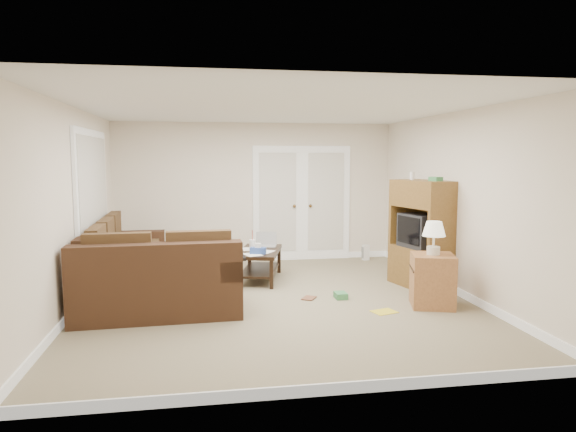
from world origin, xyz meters
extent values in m
plane|color=gray|center=(0.00, 0.00, 0.00)|extent=(5.50, 5.50, 0.00)
cube|color=white|center=(0.00, 0.00, 2.50)|extent=(5.00, 5.50, 0.02)
cube|color=white|center=(-2.50, 0.00, 1.25)|extent=(0.02, 5.50, 2.50)
cube|color=white|center=(2.50, 0.00, 1.25)|extent=(0.02, 5.50, 2.50)
cube|color=white|center=(0.00, 2.75, 1.25)|extent=(5.00, 0.02, 2.50)
cube|color=white|center=(0.00, -2.75, 1.25)|extent=(5.00, 0.02, 2.50)
cube|color=white|center=(0.40, 2.72, 1.02)|extent=(0.90, 0.04, 2.13)
cube|color=white|center=(1.30, 2.72, 1.02)|extent=(0.90, 0.04, 2.13)
cube|color=white|center=(0.40, 2.69, 1.07)|extent=(0.68, 0.02, 1.80)
cube|color=white|center=(1.30, 2.69, 1.07)|extent=(0.68, 0.02, 1.80)
cube|color=white|center=(-2.47, 1.00, 1.55)|extent=(0.04, 1.92, 1.42)
cube|color=white|center=(-2.44, 1.00, 1.55)|extent=(0.02, 1.74, 1.24)
cube|color=#3E2617|center=(-2.02, 0.91, 0.23)|extent=(1.07, 2.51, 0.45)
cube|color=#3E2617|center=(-2.37, 0.90, 0.68)|extent=(0.36, 2.49, 0.46)
cube|color=#3E2617|center=(-2.06, 2.02, 0.57)|extent=(0.98, 0.30, 0.24)
cube|color=#503820|center=(-1.93, 0.92, 0.52)|extent=(0.74, 2.39, 0.13)
cube|color=#3E2617|center=(-1.48, -0.31, 0.23)|extent=(1.98, 1.05, 0.45)
cube|color=#3E2617|center=(-1.47, -0.66, 0.68)|extent=(1.95, 0.34, 0.46)
cube|color=#3E2617|center=(-0.64, -0.27, 0.57)|extent=(0.30, 0.98, 0.24)
cube|color=#503820|center=(-1.49, -0.22, 0.52)|extent=(1.86, 0.72, 0.13)
cube|color=black|center=(-0.64, -0.27, 0.71)|extent=(0.38, 0.87, 0.03)
cube|color=#AE1E12|center=(-0.65, -0.03, 0.73)|extent=(0.35, 0.14, 0.02)
cube|color=black|center=(-0.09, 1.21, 0.44)|extent=(0.84, 1.25, 0.05)
cube|color=black|center=(-0.09, 1.21, 0.16)|extent=(0.73, 1.15, 0.03)
cylinder|color=white|center=(-0.21, 1.19, 0.55)|extent=(0.09, 0.09, 0.17)
cylinder|color=#AE1E12|center=(-0.21, 1.19, 0.71)|extent=(0.01, 0.01, 0.15)
cube|color=#2D4992|center=(-0.15, 0.90, 0.52)|extent=(0.25, 0.18, 0.09)
cube|color=white|center=(-0.12, 1.11, 0.47)|extent=(0.52, 0.70, 0.00)
cube|color=brown|center=(2.20, 0.43, 0.29)|extent=(0.75, 1.07, 0.58)
cube|color=brown|center=(2.20, 0.43, 1.36)|extent=(0.75, 1.07, 0.39)
cube|color=black|center=(2.18, 0.42, 0.83)|extent=(0.59, 0.68, 0.49)
cube|color=black|center=(1.95, 0.37, 0.84)|extent=(0.13, 0.49, 0.39)
cube|color=#3C844B|center=(2.26, 0.19, 1.58)|extent=(0.16, 0.20, 0.06)
cylinder|color=white|center=(2.13, 0.71, 1.61)|extent=(0.07, 0.07, 0.12)
cube|color=#A46A3C|center=(1.91, -0.55, 0.33)|extent=(0.63, 0.63, 0.67)
cylinder|color=silver|center=(1.91, -0.55, 0.72)|extent=(0.16, 0.16, 0.10)
cylinder|color=silver|center=(1.91, -0.55, 0.84)|extent=(0.03, 0.03, 0.14)
cone|color=beige|center=(1.91, -0.55, 0.99)|extent=(0.29, 0.29, 0.18)
cube|color=white|center=(2.00, 2.45, 0.14)|extent=(0.13, 0.11, 0.28)
cube|color=yellow|center=(1.23, -0.69, 0.00)|extent=(0.34, 0.30, 0.01)
cube|color=#3C844B|center=(0.86, -0.01, 0.04)|extent=(0.16, 0.21, 0.08)
imported|color=brown|center=(0.37, 0.08, 0.01)|extent=(0.25, 0.26, 0.02)
camera|label=1|loc=(-0.91, -6.51, 1.86)|focal=32.00mm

